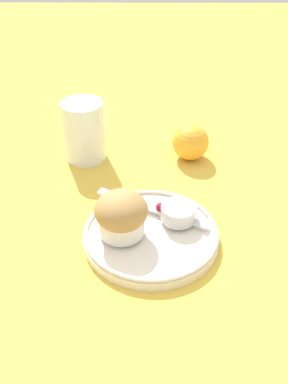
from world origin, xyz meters
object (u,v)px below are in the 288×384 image
muffin (121,214)px  orange_fruit (191,142)px  butter_knife (152,208)px  juice_glass (84,131)px

muffin → orange_fruit: size_ratio=1.11×
butter_knife → juice_glass: size_ratio=1.55×
butter_knife → orange_fruit: bearing=95.4°
butter_knife → juice_glass: bearing=151.9°
muffin → orange_fruit: muffin is taller
orange_fruit → juice_glass: bearing=179.6°
muffin → juice_glass: bearing=108.7°
butter_knife → muffin: bearing=-101.7°
muffin → juice_glass: (-0.08, 0.24, 0.00)m
juice_glass → butter_knife: bearing=-55.8°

